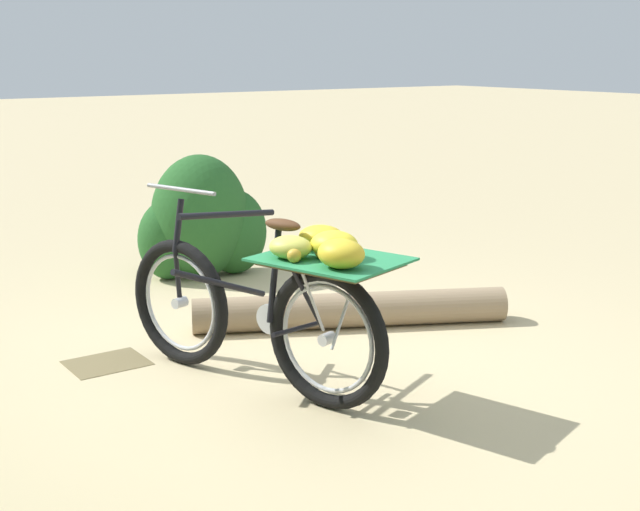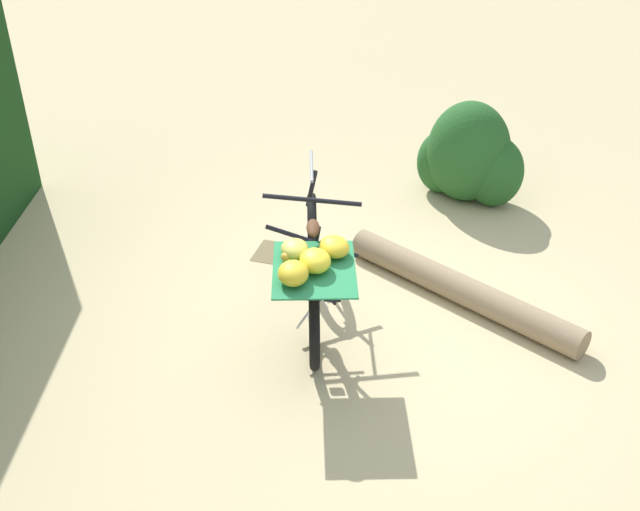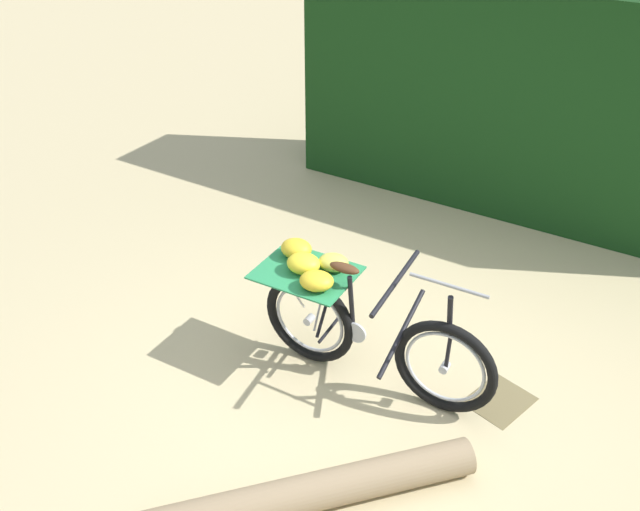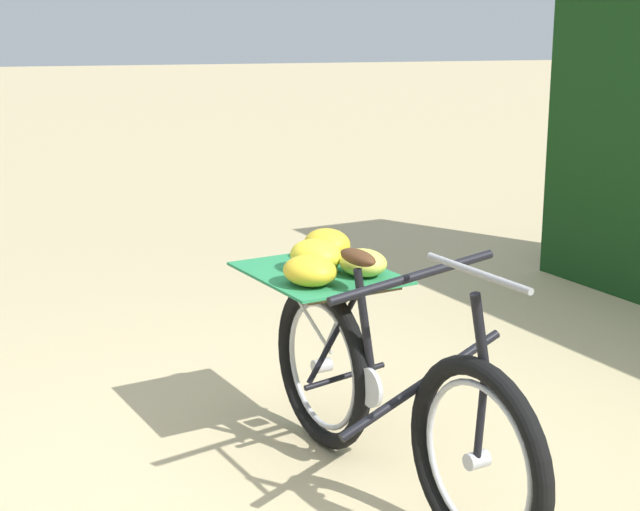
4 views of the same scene
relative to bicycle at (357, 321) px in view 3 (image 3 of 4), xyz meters
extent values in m
plane|color=#C6B284|center=(-0.13, -0.20, -0.50)|extent=(60.00, 60.00, 0.00)
cube|color=#143814|center=(3.11, 0.84, 0.61)|extent=(2.07, 4.54, 2.22)
torus|color=black|center=(0.20, -0.64, -0.13)|extent=(0.29, 0.72, 0.73)
torus|color=#B7B7BC|center=(0.20, -0.64, -0.13)|extent=(0.19, 0.55, 0.57)
cylinder|color=#B7B7BC|center=(0.20, -0.64, -0.13)|extent=(0.09, 0.08, 0.06)
torus|color=black|center=(-0.12, 0.37, -0.13)|extent=(0.29, 0.72, 0.73)
torus|color=#B7B7BC|center=(-0.12, 0.37, -0.13)|extent=(0.19, 0.55, 0.57)
cylinder|color=#B7B7BC|center=(-0.12, 0.37, -0.13)|extent=(0.09, 0.08, 0.06)
cylinder|color=black|center=(0.10, -0.33, 0.03)|extent=(0.68, 0.24, 0.30)
cylinder|color=black|center=(0.08, -0.26, 0.42)|extent=(0.69, 0.25, 0.11)
cylinder|color=black|center=(-0.02, 0.04, 0.14)|extent=(0.12, 0.07, 0.49)
cylinder|color=black|center=(-0.06, 0.18, -0.12)|extent=(0.37, 0.14, 0.05)
cylinder|color=black|center=(-0.08, 0.22, 0.09)|extent=(0.31, 0.12, 0.47)
cylinder|color=black|center=(0.20, -0.65, 0.02)|extent=(0.05, 0.04, 0.30)
cylinder|color=black|center=(0.19, -0.63, 0.31)|extent=(0.10, 0.06, 0.30)
cylinder|color=gray|center=(0.18, -0.60, 0.52)|extent=(0.18, 0.50, 0.02)
ellipsoid|color=#4C2D19|center=(-0.04, 0.10, 0.41)|extent=(0.15, 0.24, 0.06)
cylinder|color=#B7B7BC|center=(-0.01, 0.00, -0.10)|extent=(0.07, 0.16, 0.16)
cylinder|color=#B7B7BC|center=(-0.09, 0.27, 0.06)|extent=(0.20, 0.08, 0.39)
cylinder|color=#B7B7BC|center=(-0.16, 0.47, 0.06)|extent=(0.24, 0.09, 0.39)
cube|color=brown|center=(-0.13, 0.38, 0.26)|extent=(0.60, 0.70, 0.02)
cube|color=#287F4C|center=(-0.13, 0.38, 0.28)|extent=(0.72, 0.81, 0.01)
ellipsoid|color=yellow|center=(-0.14, 0.40, 0.35)|extent=(0.29, 0.30, 0.14)
ellipsoid|color=gold|center=(-0.21, 0.19, 0.34)|extent=(0.30, 0.31, 0.12)
ellipsoid|color=gold|center=(-0.05, 0.58, 0.35)|extent=(0.26, 0.28, 0.14)
ellipsoid|color=#CCC64C|center=(0.03, 0.28, 0.34)|extent=(0.26, 0.28, 0.11)
sphere|color=gold|center=(-0.08, 0.38, 0.32)|extent=(0.07, 0.07, 0.07)
sphere|color=gold|center=(0.07, 0.36, 0.32)|extent=(0.07, 0.07, 0.07)
cylinder|color=#937A5B|center=(-1.02, -0.62, -0.39)|extent=(1.94, 1.13, 0.23)
cube|color=olive|center=(0.56, -0.88, -0.50)|extent=(0.44, 0.36, 0.01)
camera|label=1|loc=(2.26, 3.72, 1.26)|focal=48.85mm
camera|label=2|loc=(-1.33, 4.33, 3.00)|focal=42.66mm
camera|label=3|loc=(-2.80, -2.65, 3.00)|focal=39.09mm
camera|label=4|loc=(-1.00, -3.51, 1.37)|focal=54.95mm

